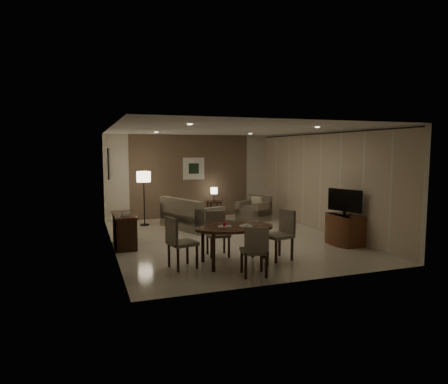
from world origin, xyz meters
name	(u,v)px	position (x,y,z in m)	size (l,w,h in m)	color
room_shell	(221,183)	(0.00, 0.40, 1.35)	(5.50, 7.00, 2.70)	beige
taupe_accent	(191,176)	(0.00, 3.48, 1.35)	(3.96, 0.03, 2.70)	brown
curtain_wall	(320,183)	(2.68, 0.00, 1.32)	(0.08, 6.70, 2.58)	beige
curtain_rod	(321,134)	(2.68, 0.00, 2.64)	(0.03, 0.03, 6.80)	black
art_back_frame	(194,169)	(0.10, 3.46, 1.60)	(0.72, 0.03, 0.72)	silver
art_back_canvas	(194,169)	(0.10, 3.44, 1.60)	(0.34, 0.01, 0.34)	black
art_left_frame	(109,164)	(-2.72, 1.20, 1.85)	(0.03, 0.60, 0.80)	silver
art_left_canvas	(109,164)	(-2.71, 1.20, 1.85)	(0.01, 0.46, 0.64)	gray
downlight_nl	(190,124)	(-1.40, -1.80, 2.69)	(0.10, 0.10, 0.01)	white
downlight_nr	(317,127)	(1.40, -1.80, 2.69)	(0.10, 0.10, 0.01)	white
downlight_fl	(156,132)	(-1.40, 1.80, 2.69)	(0.10, 0.10, 0.01)	white
downlight_fr	(250,134)	(1.40, 1.80, 2.69)	(0.10, 0.10, 0.01)	white
console_desk	(124,230)	(-2.49, 0.00, 0.38)	(0.48, 1.20, 0.75)	#462A16
telephone	(125,214)	(-2.49, -0.30, 0.80)	(0.20, 0.14, 0.09)	white
tv_cabinet	(345,229)	(2.40, -1.50, 0.35)	(0.48, 0.90, 0.70)	brown
flat_tv	(345,201)	(2.38, -1.50, 1.02)	(0.06, 0.88, 0.60)	black
dining_table	(234,245)	(-0.62, -2.15, 0.37)	(1.56, 0.98, 0.73)	#462A16
chair_near	(254,250)	(-0.56, -2.95, 0.45)	(0.44, 0.44, 0.90)	gray
chair_far	(218,234)	(-0.73, -1.48, 0.46)	(0.45, 0.45, 0.92)	gray
chair_left	(183,242)	(-1.63, -2.08, 0.49)	(0.47, 0.47, 0.97)	gray
chair_right	(278,235)	(0.31, -2.16, 0.50)	(0.49, 0.49, 1.00)	gray
plate_a	(225,226)	(-0.80, -2.10, 0.74)	(0.26, 0.26, 0.02)	white
plate_b	(246,226)	(-0.40, -2.20, 0.74)	(0.26, 0.26, 0.02)	white
fruit_apple	(225,224)	(-0.80, -2.10, 0.79)	(0.09, 0.09, 0.09)	#A81325
napkin	(246,225)	(-0.40, -2.20, 0.76)	(0.12, 0.08, 0.03)	white
round_rug	(228,224)	(0.68, 1.80, 0.01)	(1.26, 1.26, 0.01)	#3D3722
sofa	(192,213)	(-0.49, 1.56, 0.43)	(0.92, 1.84, 0.87)	gray
armchair	(254,208)	(1.67, 2.13, 0.38)	(0.86, 0.81, 0.76)	gray
side_table	(214,209)	(0.68, 3.10, 0.27)	(0.42, 0.42, 0.53)	black
table_lamp	(214,194)	(0.68, 3.10, 0.78)	(0.22, 0.22, 0.50)	#FFEAC1
floor_lamp	(144,198)	(-1.67, 2.49, 0.79)	(0.40, 0.40, 1.58)	#FFE5B7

